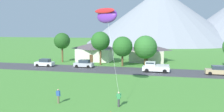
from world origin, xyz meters
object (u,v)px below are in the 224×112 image
(pickup_truck_white_west_side, at_px, (155,67))
(kite_flyer_with_kite, at_px, (107,16))
(house_left_center, at_px, (147,52))
(parked_car_silver_mid_east, at_px, (84,64))
(tree_near_left, at_px, (100,41))
(parked_car_tan_mid_west, at_px, (217,70))
(house_leftmost, at_px, (95,51))
(watcher_person, at_px, (58,96))
(parked_car_white_west_end, at_px, (45,63))
(tree_center, at_px, (145,47))
(tree_near_right, at_px, (123,47))
(tree_left_of_center, at_px, (62,41))

(pickup_truck_white_west_side, distance_m, kite_flyer_with_kite, 19.54)
(house_left_center, height_order, parked_car_silver_mid_east, house_left_center)
(tree_near_left, height_order, parked_car_tan_mid_west, tree_near_left)
(house_leftmost, relative_size, watcher_person, 5.75)
(house_left_center, xyz_separation_m, kite_flyer_with_kite, (-2.81, -31.92, 7.64))
(parked_car_white_west_end, relative_size, watcher_person, 2.53)
(tree_center, distance_m, watcher_person, 31.06)
(pickup_truck_white_west_side, bearing_deg, watcher_person, -114.65)
(house_leftmost, distance_m, parked_car_tan_mid_west, 30.74)
(kite_flyer_with_kite, bearing_deg, tree_near_right, 95.27)
(parked_car_tan_mid_west, bearing_deg, tree_near_right, 162.05)
(house_leftmost, height_order, pickup_truck_white_west_side, house_leftmost)
(tree_left_of_center, distance_m, parked_car_white_west_end, 8.78)
(house_leftmost, bearing_deg, tree_center, -19.26)
(tree_near_left, xyz_separation_m, watcher_person, (3.14, -28.61, -4.74))
(parked_car_white_west_end, distance_m, kite_flyer_with_kite, 27.72)
(house_left_center, xyz_separation_m, parked_car_white_west_end, (-21.88, -14.02, -1.53))
(tree_left_of_center, distance_m, parked_car_silver_mid_east, 11.63)
(tree_left_of_center, bearing_deg, tree_near_right, -10.23)
(pickup_truck_white_west_side, bearing_deg, parked_car_white_west_end, 176.62)
(parked_car_silver_mid_east, height_order, pickup_truck_white_west_side, pickup_truck_white_west_side)
(watcher_person, bearing_deg, house_leftmost, 100.51)
(house_left_center, xyz_separation_m, parked_car_silver_mid_east, (-12.76, -13.35, -1.53))
(parked_car_white_west_end, bearing_deg, watcher_person, -57.59)
(tree_near_right, xyz_separation_m, watcher_person, (-2.33, -27.66, -3.62))
(parked_car_silver_mid_east, bearing_deg, kite_flyer_with_kite, -61.81)
(pickup_truck_white_west_side, bearing_deg, tree_near_right, 141.82)
(tree_center, height_order, tree_near_right, tree_center)
(parked_car_silver_mid_east, height_order, watcher_person, parked_car_silver_mid_east)
(parked_car_white_west_end, bearing_deg, tree_center, 17.39)
(tree_left_of_center, distance_m, kite_flyer_with_kite, 31.57)
(parked_car_tan_mid_west, distance_m, watcher_person, 30.24)
(parked_car_silver_mid_east, distance_m, pickup_truck_white_west_side, 15.65)
(tree_near_left, bearing_deg, tree_left_of_center, 169.55)
(tree_near_right, xyz_separation_m, kite_flyer_with_kite, (2.07, -22.44, 5.55))
(parked_car_tan_mid_west, height_order, watcher_person, parked_car_tan_mid_west)
(house_leftmost, xyz_separation_m, tree_center, (13.73, -4.80, 1.68))
(house_leftmost, xyz_separation_m, house_left_center, (13.66, 2.35, -0.20))
(tree_near_right, bearing_deg, kite_flyer_with_kite, -84.73)
(tree_center, bearing_deg, pickup_truck_white_west_side, -72.20)
(kite_flyer_with_kite, bearing_deg, parked_car_tan_mid_west, 44.12)
(tree_near_left, relative_size, pickup_truck_white_west_side, 1.51)
(tree_center, bearing_deg, house_left_center, 90.53)
(tree_near_right, relative_size, kite_flyer_with_kite, 0.61)
(parked_car_tan_mid_west, height_order, pickup_truck_white_west_side, pickup_truck_white_west_side)
(tree_left_of_center, relative_size, parked_car_silver_mid_east, 1.77)
(house_leftmost, distance_m, tree_left_of_center, 8.96)
(house_left_center, bearing_deg, tree_near_left, -140.46)
(house_leftmost, distance_m, tree_near_left, 7.65)
(tree_left_of_center, height_order, pickup_truck_white_west_side, tree_left_of_center)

